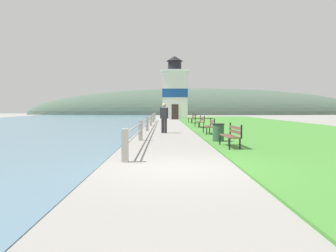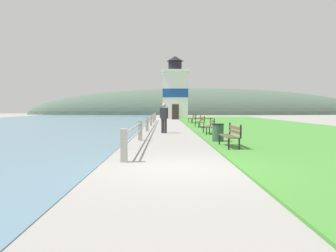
# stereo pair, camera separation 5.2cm
# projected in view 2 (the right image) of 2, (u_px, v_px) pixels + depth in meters

# --- Properties ---
(ground_plane) EXTENTS (160.00, 160.00, 0.00)m
(ground_plane) POSITION_uv_depth(u_px,v_px,m) (177.00, 168.00, 8.30)
(ground_plane) COLOR gray
(grass_verge) EXTENTS (12.00, 56.22, 0.06)m
(grass_verge) POSITION_uv_depth(u_px,v_px,m) (259.00, 126.00, 27.08)
(grass_verge) COLOR #428433
(grass_verge) RESTS_ON ground_plane
(seawall_railing) EXTENTS (0.18, 31.04, 0.95)m
(seawall_railing) POSITION_uv_depth(u_px,v_px,m) (149.00, 121.00, 24.65)
(seawall_railing) COLOR #A8A399
(seawall_railing) RESTS_ON ground_plane
(park_bench_near) EXTENTS (0.53, 1.71, 0.94)m
(park_bench_near) POSITION_uv_depth(u_px,v_px,m) (231.00, 134.00, 12.35)
(park_bench_near) COLOR brown
(park_bench_near) RESTS_ON ground_plane
(park_bench_midway) EXTENTS (0.48, 1.60, 0.94)m
(park_bench_midway) POSITION_uv_depth(u_px,v_px,m) (210.00, 125.00, 18.58)
(park_bench_midway) COLOR brown
(park_bench_midway) RESTS_ON ground_plane
(park_bench_far) EXTENTS (0.57, 1.84, 0.94)m
(park_bench_far) POSITION_uv_depth(u_px,v_px,m) (200.00, 121.00, 24.86)
(park_bench_far) COLOR brown
(park_bench_far) RESTS_ON ground_plane
(park_bench_by_lighthouse) EXTENTS (0.64, 1.65, 0.94)m
(park_bench_by_lighthouse) POSITION_uv_depth(u_px,v_px,m) (193.00, 118.00, 31.75)
(park_bench_by_lighthouse) COLOR brown
(park_bench_by_lighthouse) RESTS_ON ground_plane
(lighthouse) EXTENTS (3.83, 3.83, 8.53)m
(lighthouse) POSITION_uv_depth(u_px,v_px,m) (175.00, 92.00, 44.52)
(lighthouse) COLOR white
(lighthouse) RESTS_ON ground_plane
(person_strolling) EXTENTS (0.50, 0.42, 1.81)m
(person_strolling) POSITION_uv_depth(u_px,v_px,m) (164.00, 117.00, 19.85)
(person_strolling) COLOR #28282D
(person_strolling) RESTS_ON ground_plane
(trash_bin) EXTENTS (0.54, 0.54, 0.84)m
(trash_bin) POSITION_uv_depth(u_px,v_px,m) (218.00, 133.00, 14.46)
(trash_bin) COLOR #2D5138
(trash_bin) RESTS_ON ground_plane
(distant_hillside) EXTENTS (80.00, 16.00, 12.00)m
(distant_hillside) POSITION_uv_depth(u_px,v_px,m) (200.00, 114.00, 75.75)
(distant_hillside) COLOR #475B4C
(distant_hillside) RESTS_ON ground_plane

